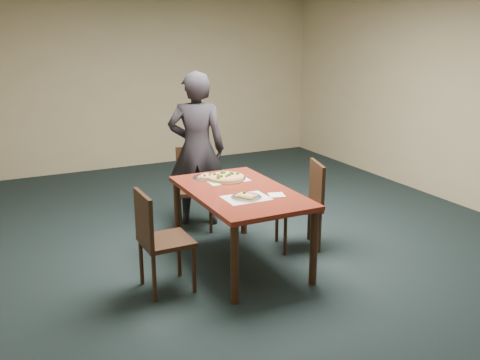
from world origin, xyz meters
name	(u,v)px	position (x,y,z in m)	size (l,w,h in m)	color
ground	(262,248)	(0.00, 0.00, 0.00)	(8.00, 8.00, 0.00)	black
room_shell	(264,81)	(0.00, 0.00, 1.74)	(8.00, 8.00, 8.00)	tan
dining_table	(240,199)	(-0.37, -0.22, 0.66)	(0.90, 1.50, 0.75)	#591A11
chair_far	(194,183)	(-0.37, 0.94, 0.52)	(0.55, 0.55, 0.91)	black
chair_left	(157,236)	(-1.25, -0.41, 0.52)	(0.43, 0.43, 0.91)	black
chair_right	(306,200)	(0.43, -0.15, 0.52)	(0.52, 0.52, 0.91)	black
diner	(197,149)	(-0.31, 1.02, 0.89)	(0.65, 0.43, 1.78)	black
placemat_main	(226,179)	(-0.33, 0.18, 0.75)	(0.42, 0.32, 0.00)	white
placemat_near	(246,198)	(-0.42, -0.46, 0.75)	(0.40, 0.30, 0.00)	white
pizza_pan	(226,177)	(-0.33, 0.18, 0.77)	(0.40, 0.40, 0.07)	silver
slice_plate_near	(246,197)	(-0.42, -0.46, 0.76)	(0.28, 0.28, 0.05)	silver
slice_plate_far	(207,177)	(-0.49, 0.31, 0.76)	(0.28, 0.28, 0.06)	silver
napkin	(277,195)	(-0.14, -0.52, 0.75)	(0.14, 0.14, 0.01)	white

